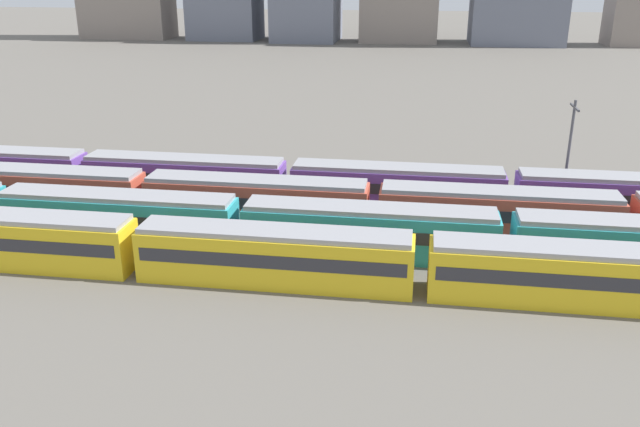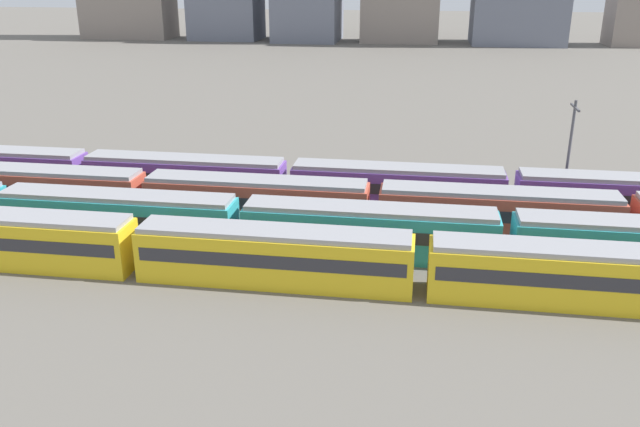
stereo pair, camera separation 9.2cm
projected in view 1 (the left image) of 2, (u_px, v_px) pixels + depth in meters
The scene contains 6 objects.
train_track_0 at pixel (274, 256), 42.35m from camera, with size 93.60×3.06×3.75m.
train_track_1 at pixel (369, 231), 46.35m from camera, with size 93.60×3.06×3.75m.
train_track_2 at pixel (256, 200), 52.51m from camera, with size 93.60×3.06×3.75m.
train_track_3 at pixel (288, 182), 57.10m from camera, with size 74.70×3.06×3.75m.
catenary_pole_1 at pixel (569, 148), 55.24m from camera, with size 0.24×3.20×9.22m.
distant_building_5 at pixel (639, 4), 172.92m from camera, with size 14.61×12.53×21.58m, color gray.
Camera 1 is at (40.57, -37.81, 19.32)m, focal length 36.64 mm.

